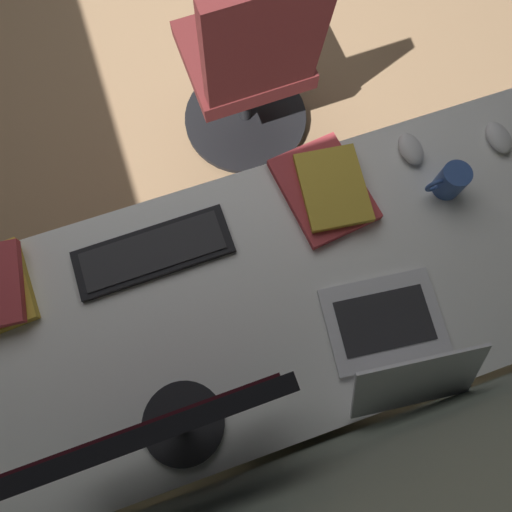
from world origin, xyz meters
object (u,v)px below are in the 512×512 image
at_px(monitor_primary, 163,429).
at_px(mouse_spare, 411,149).
at_px(book_stack_near, 327,189).
at_px(office_chair, 250,71).
at_px(mouse_main, 499,137).
at_px(keyboard_main, 153,252).
at_px(coffee_mug, 450,181).
at_px(laptop_leftmost, 396,344).
at_px(drawer_pedestal, 268,327).

height_order(monitor_primary, mouse_spare, monitor_primary).
relative_size(monitor_primary, mouse_spare, 4.84).
bearing_deg(mouse_spare, book_stack_near, 8.16).
bearing_deg(office_chair, mouse_spare, 114.30).
bearing_deg(mouse_main, monitor_primary, 22.59).
distance_m(monitor_primary, mouse_spare, 0.99).
distance_m(monitor_primary, keyboard_main, 0.51).
xyz_separation_m(keyboard_main, coffee_mug, (-0.82, 0.08, 0.04)).
distance_m(laptop_leftmost, coffee_mug, 0.48).
bearing_deg(mouse_spare, drawer_pedestal, 29.24).
relative_size(mouse_spare, office_chair, 0.11).
relative_size(mouse_spare, coffee_mug, 0.88).
bearing_deg(drawer_pedestal, mouse_main, -162.50).
relative_size(drawer_pedestal, book_stack_near, 2.26).
bearing_deg(laptop_leftmost, drawer_pedestal, -38.10).
xyz_separation_m(laptop_leftmost, mouse_spare, (-0.27, -0.49, -0.03)).
distance_m(book_stack_near, office_chair, 0.72).
height_order(mouse_main, office_chair, office_chair).
xyz_separation_m(laptop_leftmost, office_chair, (0.01, -1.11, -0.32)).
bearing_deg(mouse_main, book_stack_near, -0.98).
height_order(drawer_pedestal, monitor_primary, monitor_primary).
bearing_deg(mouse_spare, laptop_leftmost, 60.90).
distance_m(keyboard_main, coffee_mug, 0.83).
bearing_deg(coffee_mug, mouse_main, -157.01).
bearing_deg(drawer_pedestal, book_stack_near, -134.69).
distance_m(drawer_pedestal, book_stack_near, 0.54).
relative_size(drawer_pedestal, mouse_spare, 6.68).
distance_m(laptop_leftmost, mouse_main, 0.69).
distance_m(keyboard_main, mouse_main, 1.03).
bearing_deg(mouse_main, office_chair, -51.29).
height_order(laptop_leftmost, mouse_main, laptop_leftmost).
relative_size(drawer_pedestal, coffee_mug, 5.88).
distance_m(mouse_main, coffee_mug, 0.23).
distance_m(mouse_spare, book_stack_near, 0.28).
distance_m(monitor_primary, laptop_leftmost, 0.59).
xyz_separation_m(monitor_primary, laptop_leftmost, (-0.55, -0.00, -0.22)).
height_order(monitor_primary, book_stack_near, monitor_primary).
distance_m(keyboard_main, book_stack_near, 0.50).
height_order(laptop_leftmost, book_stack_near, laptop_leftmost).
xyz_separation_m(monitor_primary, office_chair, (-0.54, -1.11, -0.54)).
bearing_deg(office_chair, keyboard_main, 53.62).
distance_m(drawer_pedestal, laptop_leftmost, 0.54).
relative_size(mouse_main, mouse_spare, 1.00).
relative_size(monitor_primary, book_stack_near, 1.64).
relative_size(drawer_pedestal, mouse_main, 6.68).
bearing_deg(coffee_mug, office_chair, -66.68).
bearing_deg(monitor_primary, drawer_pedestal, -145.75).
bearing_deg(drawer_pedestal, office_chair, -105.12).
xyz_separation_m(mouse_main, coffee_mug, (0.21, 0.09, 0.03)).
xyz_separation_m(mouse_main, book_stack_near, (0.53, -0.01, 0.00)).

